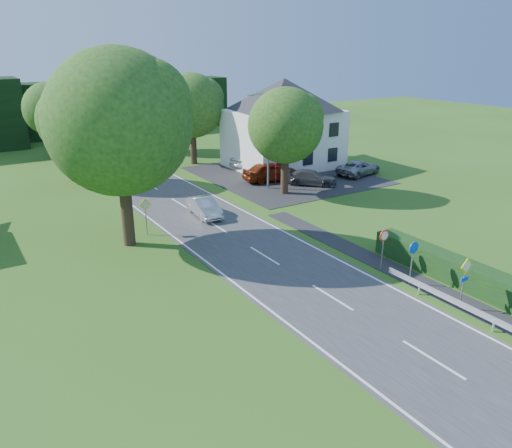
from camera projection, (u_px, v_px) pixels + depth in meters
road at (247, 245)px, 30.58m from camera, size 7.00×80.00×0.04m
parking_pad at (284, 175)px, 46.95m from camera, size 14.00×16.00×0.04m
line_edge_left at (199, 256)px, 28.93m from camera, size 0.12×80.00×0.01m
line_edge_right at (290, 234)px, 32.20m from camera, size 0.12×80.00×0.01m
line_centre at (247, 245)px, 30.57m from camera, size 0.12×80.00×0.01m
tree_main at (121, 151)px, 28.78m from camera, size 9.40×9.40×11.64m
tree_left_far at (75, 136)px, 42.52m from camera, size 7.00×7.00×8.58m
tree_right_far at (192, 119)px, 50.06m from camera, size 7.40×7.40×9.09m
tree_left_back at (52, 121)px, 52.40m from camera, size 6.60×6.60×8.07m
tree_right_back at (154, 118)px, 56.18m from camera, size 6.20×6.20×7.56m
tree_right_mid at (285, 142)px, 39.76m from camera, size 7.00×7.00×8.58m
treeline_right at (125, 106)px, 70.00m from camera, size 30.00×5.00×7.00m
house_white at (284, 123)px, 48.85m from camera, size 10.60×8.40×8.60m
streetlight at (267, 137)px, 41.08m from camera, size 2.03×0.18×8.00m
sign_priority_right at (465, 274)px, 22.57m from camera, size 0.78×0.09×2.59m
sign_roundabout at (413, 255)px, 25.00m from camera, size 0.64×0.08×2.37m
sign_speed_limit at (384, 240)px, 26.56m from camera, size 0.64×0.11×2.37m
sign_priority_left at (145, 210)px, 31.70m from camera, size 0.78×0.09×2.44m
moving_car at (204, 207)px, 35.54m from camera, size 1.74×4.10×1.32m
motorcycle at (140, 184)px, 41.99m from camera, size 1.15×1.89×0.94m
parked_car_red at (270, 171)px, 44.69m from camera, size 5.23×2.65×1.71m
parked_car_silver_a at (255, 159)px, 49.47m from camera, size 5.36×2.79×1.68m
parked_car_grey at (312, 178)px, 43.42m from camera, size 4.35×4.32×1.26m
parked_car_silver_b at (359, 168)px, 46.78m from camera, size 5.19×3.16×1.35m
parasol at (276, 173)px, 43.38m from camera, size 2.43×2.47×2.02m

